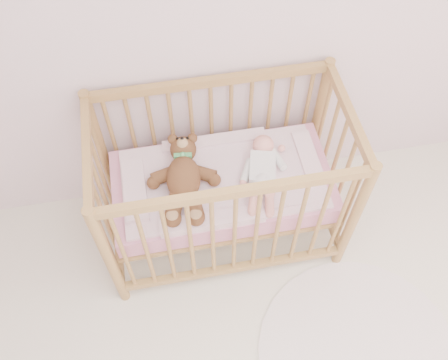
{
  "coord_description": "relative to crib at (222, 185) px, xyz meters",
  "views": [
    {
      "loc": [
        -0.49,
        0.08,
        2.83
      ],
      "look_at": [
        -0.22,
        1.55,
        0.62
      ],
      "focal_mm": 40.0,
      "sensor_mm": 36.0,
      "label": 1
    }
  ],
  "objects": [
    {
      "name": "crib",
      "position": [
        0.0,
        0.0,
        0.0
      ],
      "size": [
        1.36,
        0.76,
        1.0
      ],
      "primitive_type": null,
      "color": "#AE834A",
      "rests_on": "floor"
    },
    {
      "name": "teddy_bear",
      "position": [
        -0.21,
        -0.02,
        0.15
      ],
      "size": [
        0.48,
        0.63,
        0.16
      ],
      "primitive_type": null,
      "rotation": [
        0.0,
        0.0,
        -0.12
      ],
      "color": "brown",
      "rests_on": "blanket"
    },
    {
      "name": "wall_back",
      "position": [
        0.22,
        0.4,
        0.85
      ],
      "size": [
        4.0,
        0.02,
        2.7
      ],
      "primitive_type": "cube",
      "color": "silver",
      "rests_on": "floor"
    },
    {
      "name": "blanket",
      "position": [
        0.0,
        0.0,
        0.06
      ],
      "size": [
        1.1,
        0.58,
        0.06
      ],
      "primitive_type": null,
      "color": "#F9ABC0",
      "rests_on": "mattress"
    },
    {
      "name": "mattress",
      "position": [
        0.0,
        0.0,
        -0.01
      ],
      "size": [
        1.22,
        0.62,
        0.13
      ],
      "primitive_type": "cube",
      "color": "pink",
      "rests_on": "crib"
    },
    {
      "name": "rug",
      "position": [
        0.6,
        -0.93,
        -0.49
      ],
      "size": [
        1.12,
        1.12,
        0.01
      ],
      "primitive_type": "cylinder",
      "color": "silver",
      "rests_on": "floor"
    },
    {
      "name": "baby",
      "position": [
        0.22,
        -0.02,
        0.14
      ],
      "size": [
        0.38,
        0.59,
        0.13
      ],
      "primitive_type": null,
      "rotation": [
        0.0,
        0.0,
        -0.25
      ],
      "color": "white",
      "rests_on": "blanket"
    }
  ]
}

